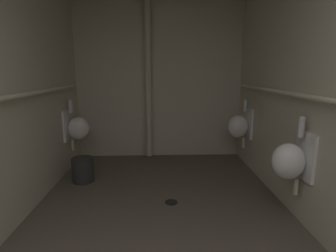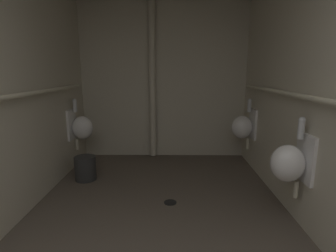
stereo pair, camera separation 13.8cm
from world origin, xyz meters
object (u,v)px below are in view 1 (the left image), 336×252
urinal_left_mid (77,128)px  floor_drain (171,202)px  urinal_right_mid (291,160)px  standpipe_back_wall (148,80)px  urinal_right_far (240,126)px  waste_bin (83,170)px

urinal_left_mid → floor_drain: 1.80m
urinal_left_mid → urinal_right_mid: bearing=-31.8°
floor_drain → urinal_right_mid: bearing=-20.9°
standpipe_back_wall → floor_drain: 2.05m
urinal_right_far → waste_bin: size_ratio=2.38×
standpipe_back_wall → floor_drain: (0.29, -1.58, -1.27)m
urinal_right_mid → urinal_right_far: 1.54m
urinal_right_mid → urinal_right_far: size_ratio=1.00×
floor_drain → waste_bin: waste_bin is taller
urinal_right_far → waste_bin: urinal_right_far is taller
urinal_right_mid → waste_bin: bearing=155.0°
standpipe_back_wall → waste_bin: bearing=-131.0°
standpipe_back_wall → urinal_right_far: bearing=-18.2°
standpipe_back_wall → floor_drain: bearing=-79.4°
urinal_right_mid → waste_bin: size_ratio=2.38×
floor_drain → waste_bin: 1.30m
waste_bin → floor_drain: bearing=-28.7°
standpipe_back_wall → floor_drain: standpipe_back_wall is taller
standpipe_back_wall → urinal_left_mid: bearing=-153.1°
urinal_right_far → waste_bin: (-2.21, -0.51, -0.46)m
urinal_right_far → floor_drain: (-1.08, -1.13, -0.62)m
urinal_left_mid → urinal_right_mid: 2.81m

